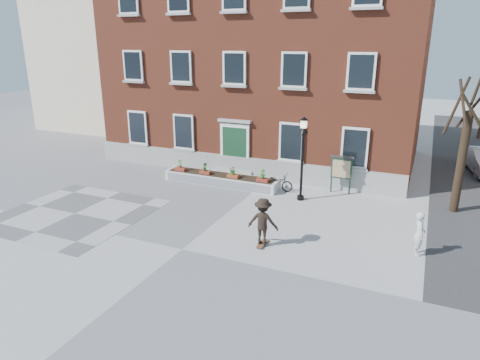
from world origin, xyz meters
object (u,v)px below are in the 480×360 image
at_px(bystander, 419,234).
at_px(skateboarder, 263,221).
at_px(lamp_post, 303,147).
at_px(bicycle, 277,182).
at_px(notice_board, 341,168).

height_order(bystander, skateboarder, skateboarder).
xyz_separation_m(bystander, lamp_post, (-5.26, 3.64, 1.75)).
height_order(bicycle, bystander, bystander).
distance_m(bicycle, notice_board, 3.21).
relative_size(bystander, skateboarder, 0.87).
bearing_deg(bicycle, bystander, -120.72).
distance_m(bystander, skateboarder, 5.41).
bearing_deg(bicycle, skateboarder, -162.68).
xyz_separation_m(bicycle, bystander, (6.74, -4.46, 0.35)).
xyz_separation_m(bystander, notice_board, (-3.76, 5.34, 0.47)).
height_order(bicycle, notice_board, notice_board).
bearing_deg(skateboarder, bystander, 16.24).
distance_m(bicycle, lamp_post, 2.69).
distance_m(bicycle, bystander, 8.09).
distance_m(bystander, lamp_post, 6.63).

